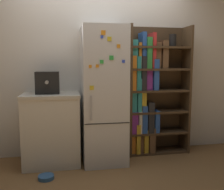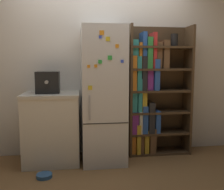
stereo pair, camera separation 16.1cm
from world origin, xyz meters
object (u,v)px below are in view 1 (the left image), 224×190
at_px(bookshelf, 149,93).
at_px(pet_bowl, 46,177).
at_px(espresso_machine, 48,83).
at_px(refrigerator, 103,95).

bearing_deg(bookshelf, pet_bowl, -155.76).
relative_size(bookshelf, espresso_machine, 5.81).
bearing_deg(pet_bowl, bookshelf, 24.24).
xyz_separation_m(refrigerator, espresso_machine, (-0.72, 0.05, 0.18)).
relative_size(bookshelf, pet_bowl, 10.08).
xyz_separation_m(espresso_machine, pet_bowl, (-0.02, -0.51, -1.04)).
relative_size(refrigerator, espresso_machine, 5.60).
relative_size(refrigerator, bookshelf, 0.96).
bearing_deg(espresso_machine, refrigerator, -3.92).
distance_m(bookshelf, espresso_machine, 1.45).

